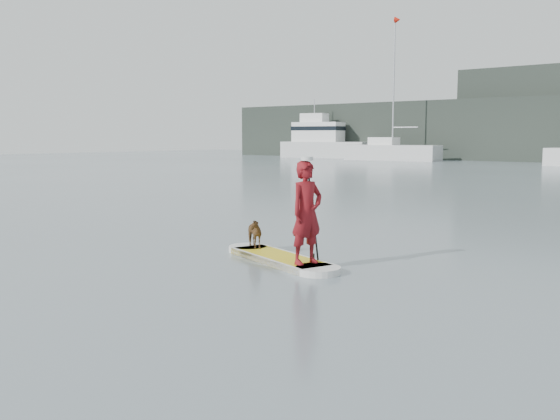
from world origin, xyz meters
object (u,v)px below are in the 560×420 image
Objects in this scene: paddleboard at (280,259)px; paddler at (307,213)px; dog at (252,233)px; motor_yacht_b at (323,141)px; sailboat_b at (392,151)px.

paddler is (0.85, -0.27, 0.98)m from paddleboard.
dog reaches higher than paddleboard.
motor_yacht_b is at bearing 61.15° from dog.
paddler reaches higher than dog.
sailboat_b is 10.05m from motor_yacht_b.
dog is 0.05× the size of sailboat_b.
sailboat_b is at bearing 53.17° from dog.
dog is at bearing -66.46° from motor_yacht_b.
motor_yacht_b reaches higher than dog.
paddler is at bearing -65.29° from motor_yacht_b.
paddler is 51.80m from sailboat_b.
motor_yacht_b is at bearing 163.15° from sailboat_b.
motor_yacht_b is (-34.11, 47.72, 0.77)m from paddler.
motor_yacht_b reaches higher than paddleboard.
sailboat_b is at bearing 135.16° from paddleboard.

